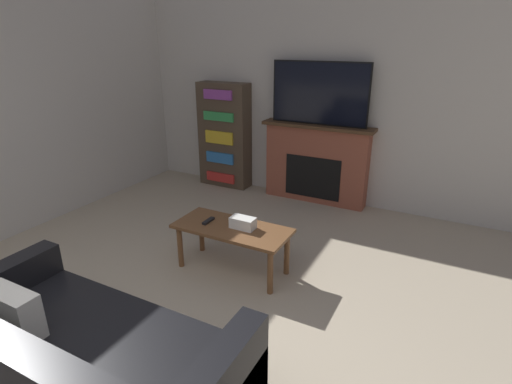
# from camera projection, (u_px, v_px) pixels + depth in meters

# --- Properties ---
(wall_back) EXTENTS (6.03, 0.06, 2.70)m
(wall_back) POSITION_uv_depth(u_px,v_px,m) (322.00, 95.00, 4.94)
(wall_back) COLOR beige
(wall_back) RESTS_ON ground_plane
(wall_side) EXTENTS (0.06, 5.30, 2.70)m
(wall_side) POSITION_uv_depth(u_px,v_px,m) (26.00, 104.00, 4.24)
(wall_side) COLOR beige
(wall_side) RESTS_ON ground_plane
(fireplace) EXTENTS (1.41, 0.28, 1.01)m
(fireplace) POSITION_uv_depth(u_px,v_px,m) (316.00, 163.00, 5.11)
(fireplace) COLOR brown
(fireplace) RESTS_ON ground_plane
(tv) EXTENTS (1.21, 0.03, 0.75)m
(tv) POSITION_uv_depth(u_px,v_px,m) (319.00, 93.00, 4.78)
(tv) COLOR black
(tv) RESTS_ON fireplace
(couch) EXTENTS (1.84, 0.96, 0.80)m
(couch) POSITION_uv_depth(u_px,v_px,m) (78.00, 370.00, 2.23)
(couch) COLOR black
(couch) RESTS_ON ground_plane
(coffee_table) EXTENTS (1.05, 0.46, 0.44)m
(coffee_table) POSITION_uv_depth(u_px,v_px,m) (232.00, 233.00, 3.57)
(coffee_table) COLOR brown
(coffee_table) RESTS_ON ground_plane
(tissue_box) EXTENTS (0.22, 0.12, 0.10)m
(tissue_box) POSITION_uv_depth(u_px,v_px,m) (243.00, 223.00, 3.51)
(tissue_box) COLOR white
(tissue_box) RESTS_ON coffee_table
(remote_control) EXTENTS (0.04, 0.15, 0.02)m
(remote_control) POSITION_uv_depth(u_px,v_px,m) (208.00, 221.00, 3.64)
(remote_control) COLOR black
(remote_control) RESTS_ON coffee_table
(bookshelf) EXTENTS (0.73, 0.29, 1.45)m
(bookshelf) POSITION_uv_depth(u_px,v_px,m) (224.00, 136.00, 5.61)
(bookshelf) COLOR #4C3D2D
(bookshelf) RESTS_ON ground_plane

